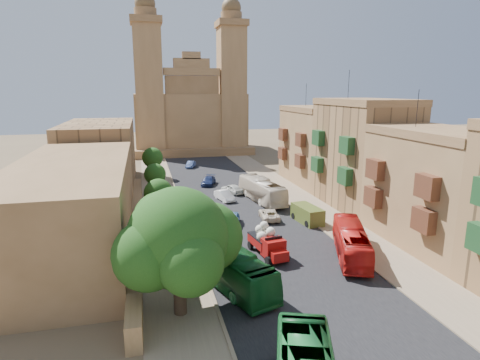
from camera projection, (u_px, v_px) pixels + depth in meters
name	position (u px, v px, depth m)	size (l,w,h in m)	color
ground	(335.00, 327.00, 25.68)	(260.00, 260.00, 0.00)	brown
road_surface	(233.00, 203.00, 54.13)	(14.00, 140.00, 0.01)	black
sidewalk_east	(299.00, 198.00, 56.32)	(5.00, 140.00, 0.01)	#806C54
sidewalk_west	(162.00, 207.00, 51.95)	(5.00, 140.00, 0.01)	#806C54
kerb_east	(282.00, 199.00, 55.73)	(0.25, 140.00, 0.12)	#806C54
kerb_west	(181.00, 206.00, 52.51)	(0.25, 140.00, 0.12)	#806C54
townhouse_b	(437.00, 188.00, 38.55)	(9.00, 14.00, 14.90)	olive
townhouse_c	(362.00, 153.00, 51.55)	(9.00, 14.00, 17.40)	olive
townhouse_d	(317.00, 145.00, 64.99)	(9.00, 14.00, 15.90)	olive
west_wall	(137.00, 228.00, 41.58)	(1.00, 40.00, 1.80)	olive
west_building_low	(74.00, 206.00, 37.70)	(10.00, 28.00, 8.40)	brown
west_building_mid	(100.00, 155.00, 62.18)	(10.00, 22.00, 10.00)	olive
church	(189.00, 113.00, 98.16)	(28.00, 22.50, 36.30)	olive
ficus_tree	(179.00, 241.00, 26.18)	(8.79, 8.09, 8.79)	#39281C
street_tree_a	(165.00, 230.00, 34.06)	(3.14, 3.14, 4.83)	#39281C
street_tree_b	(159.00, 193.00, 45.40)	(3.32, 3.32, 5.10)	#39281C
street_tree_c	(155.00, 174.00, 56.83)	(3.08, 3.08, 4.74)	#39281C
street_tree_d	(152.00, 158.00, 68.11)	(3.51, 3.51, 5.39)	#39281C
red_truck	(268.00, 242.00, 36.52)	(2.72, 5.41, 3.03)	maroon
olive_pickup	(307.00, 214.00, 45.95)	(2.53, 4.73, 1.87)	#4C5A21
bus_green_north	(227.00, 266.00, 31.09)	(2.57, 10.97, 3.06)	#115421
bus_red_east	(351.00, 242.00, 36.35)	(2.38, 10.15, 2.83)	red
bus_cream_east	(262.00, 190.00, 54.58)	(2.56, 10.93, 3.04)	beige
car_blue_a	(233.00, 219.00, 45.17)	(1.52, 3.77, 1.28)	teal
car_white_a	(224.00, 196.00, 55.09)	(1.44, 4.14, 1.37)	white
car_cream	(269.00, 214.00, 47.01)	(2.02, 4.38, 1.22)	beige
car_dkblue	(209.00, 181.00, 64.10)	(1.83, 4.51, 1.31)	#18244E
car_white_b	(232.00, 189.00, 58.79)	(1.64, 4.08, 1.39)	silver
car_blue_b	(191.00, 164.00, 78.59)	(1.30, 3.74, 1.23)	#3F5895
pedestrian_a	(364.00, 242.00, 37.79)	(0.59, 0.39, 1.62)	#272229
pedestrian_c	(352.00, 223.00, 42.61)	(1.14, 0.48, 1.95)	#2D2E34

